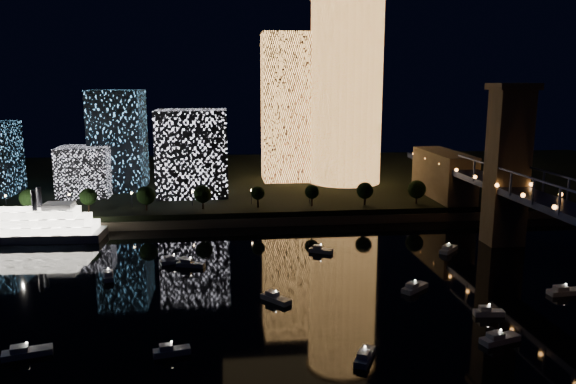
% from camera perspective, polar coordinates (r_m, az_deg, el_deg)
% --- Properties ---
extents(ground, '(520.00, 520.00, 0.00)m').
position_cam_1_polar(ground, '(125.36, 4.21, -12.63)').
color(ground, black).
rests_on(ground, ground).
extents(far_bank, '(420.00, 160.00, 5.00)m').
position_cam_1_polar(far_bank, '(277.65, -1.92, 1.23)').
color(far_bank, black).
rests_on(far_bank, ground).
extents(seawall, '(420.00, 6.00, 3.00)m').
position_cam_1_polar(seawall, '(201.87, -0.11, -2.87)').
color(seawall, '#6B5E4C').
rests_on(seawall, ground).
extents(tower_cylindrical, '(34.00, 34.00, 82.38)m').
position_cam_1_polar(tower_cylindrical, '(255.66, 5.94, 10.19)').
color(tower_cylindrical, '#FFA851').
rests_on(tower_cylindrical, far_bank).
extents(tower_rectangular, '(21.04, 21.04, 66.96)m').
position_cam_1_polar(tower_rectangular, '(261.29, -0.29, 8.55)').
color(tower_rectangular, '#FFA851').
rests_on(tower_rectangular, far_bank).
extents(midrise_blocks, '(107.44, 43.92, 41.98)m').
position_cam_1_polar(midrise_blocks, '(243.37, -17.41, 4.01)').
color(midrise_blocks, white).
rests_on(midrise_blocks, far_bank).
extents(riverboat, '(58.45, 14.56, 17.47)m').
position_cam_1_polar(riverboat, '(202.25, -26.46, -3.17)').
color(riverboat, silver).
rests_on(riverboat, ground).
extents(motorboats, '(127.71, 72.57, 2.78)m').
position_cam_1_polar(motorboats, '(136.58, 2.72, -10.18)').
color(motorboats, silver).
rests_on(motorboats, ground).
extents(esplanade_trees, '(166.19, 6.88, 8.94)m').
position_cam_1_polar(esplanade_trees, '(204.63, -8.12, -0.21)').
color(esplanade_trees, black).
rests_on(esplanade_trees, far_bank).
extents(street_lamps, '(132.70, 0.70, 5.65)m').
position_cam_1_polar(street_lamps, '(211.05, -9.70, -0.31)').
color(street_lamps, black).
rests_on(street_lamps, far_bank).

